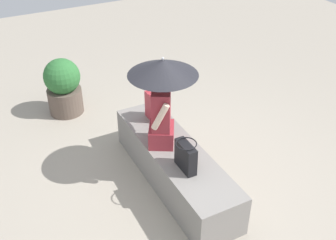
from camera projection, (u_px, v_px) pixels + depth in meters
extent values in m
plane|color=#9E9384|center=(174.00, 181.00, 4.90)|extent=(14.00, 14.00, 0.00)
cube|color=gray|center=(174.00, 165.00, 4.77)|extent=(2.12, 0.57, 0.49)
cube|color=#992D38|center=(161.00, 135.00, 4.67)|extent=(0.43, 0.41, 0.22)
cube|color=#992D38|center=(161.00, 109.00, 4.48)|extent=(0.38, 0.33, 0.48)
sphere|color=beige|center=(161.00, 81.00, 4.30)|extent=(0.20, 0.20, 0.20)
cylinder|color=beige|center=(160.00, 117.00, 4.30)|extent=(0.16, 0.21, 0.32)
cylinder|color=beige|center=(162.00, 98.00, 4.64)|extent=(0.16, 0.21, 0.32)
cylinder|color=#B7B7BC|center=(163.00, 101.00, 4.55)|extent=(0.02, 0.02, 1.00)
cone|color=black|center=(163.00, 67.00, 4.32)|extent=(0.77, 0.77, 0.17)
sphere|color=#B7B7BC|center=(163.00, 58.00, 4.27)|extent=(0.03, 0.03, 0.03)
cube|color=black|center=(186.00, 157.00, 4.25)|extent=(0.31, 0.11, 0.32)
torus|color=black|center=(186.00, 144.00, 4.16)|extent=(0.23, 0.23, 0.01)
cube|color=#B2333D|center=(153.00, 106.00, 5.07)|extent=(0.22, 0.13, 0.36)
torus|color=#B2333D|center=(153.00, 92.00, 4.97)|extent=(0.17, 0.17, 0.01)
cylinder|color=brown|center=(66.00, 101.00, 6.12)|extent=(0.51, 0.51, 0.38)
sphere|color=#2D6B33|center=(62.00, 76.00, 5.90)|extent=(0.53, 0.53, 0.53)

